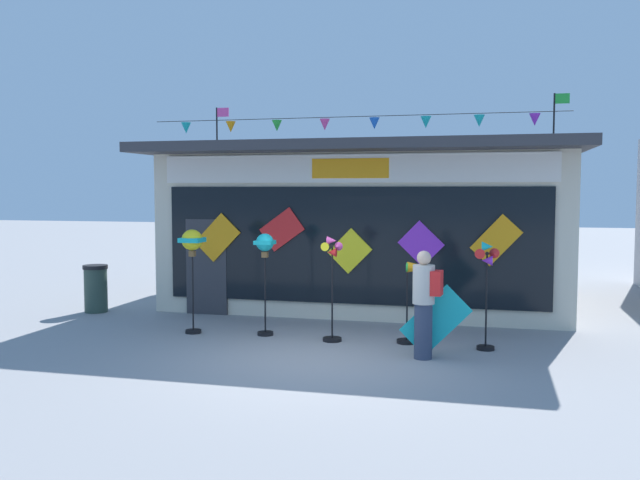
{
  "coord_description": "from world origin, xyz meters",
  "views": [
    {
      "loc": [
        2.56,
        -9.99,
        2.61
      ],
      "look_at": [
        -0.64,
        2.78,
        1.64
      ],
      "focal_mm": 38.12,
      "sensor_mm": 36.0,
      "label": 1
    }
  ],
  "objects_px": {
    "trash_bin": "(96,288)",
    "display_kite_on_ground": "(436,320)",
    "wind_spinner_far_left": "(192,247)",
    "wind_spinner_center_left": "(332,277)",
    "wind_spinner_right": "(487,275)",
    "wind_spinner_center_right": "(415,292)",
    "person_near_camera": "(425,302)",
    "wind_spinner_left": "(265,254)",
    "kite_shop_building": "(374,224)"
  },
  "relations": [
    {
      "from": "trash_bin",
      "to": "wind_spinner_center_left",
      "type": "bearing_deg",
      "value": -15.39
    },
    {
      "from": "wind_spinner_center_right",
      "to": "person_near_camera",
      "type": "distance_m",
      "value": 1.03
    },
    {
      "from": "wind_spinner_center_left",
      "to": "trash_bin",
      "type": "height_order",
      "value": "wind_spinner_center_left"
    },
    {
      "from": "wind_spinner_right",
      "to": "wind_spinner_center_right",
      "type": "bearing_deg",
      "value": 170.57
    },
    {
      "from": "wind_spinner_left",
      "to": "display_kite_on_ground",
      "type": "distance_m",
      "value": 3.32
    },
    {
      "from": "wind_spinner_center_left",
      "to": "person_near_camera",
      "type": "distance_m",
      "value": 1.86
    },
    {
      "from": "person_near_camera",
      "to": "wind_spinner_center_right",
      "type": "bearing_deg",
      "value": -159.54
    },
    {
      "from": "wind_spinner_center_left",
      "to": "display_kite_on_ground",
      "type": "relative_size",
      "value": 1.75
    },
    {
      "from": "wind_spinner_left",
      "to": "trash_bin",
      "type": "xyz_separation_m",
      "value": [
        -4.26,
        1.33,
        -0.96
      ]
    },
    {
      "from": "kite_shop_building",
      "to": "trash_bin",
      "type": "relative_size",
      "value": 8.83
    },
    {
      "from": "wind_spinner_left",
      "to": "wind_spinner_right",
      "type": "bearing_deg",
      "value": -3.14
    },
    {
      "from": "trash_bin",
      "to": "person_near_camera",
      "type": "bearing_deg",
      "value": -18.01
    },
    {
      "from": "kite_shop_building",
      "to": "wind_spinner_center_right",
      "type": "xyz_separation_m",
      "value": [
        1.47,
        -4.52,
        -0.92
      ]
    },
    {
      "from": "wind_spinner_far_left",
      "to": "wind_spinner_center_right",
      "type": "bearing_deg",
      "value": 1.92
    },
    {
      "from": "kite_shop_building",
      "to": "wind_spinner_far_left",
      "type": "xyz_separation_m",
      "value": [
        -2.55,
        -4.65,
        -0.23
      ]
    },
    {
      "from": "wind_spinner_center_right",
      "to": "kite_shop_building",
      "type": "bearing_deg",
      "value": 107.99
    },
    {
      "from": "wind_spinner_left",
      "to": "wind_spinner_center_left",
      "type": "relative_size",
      "value": 1.01
    },
    {
      "from": "wind_spinner_right",
      "to": "person_near_camera",
      "type": "distance_m",
      "value": 1.27
    },
    {
      "from": "wind_spinner_center_left",
      "to": "trash_bin",
      "type": "relative_size",
      "value": 1.8
    },
    {
      "from": "wind_spinner_right",
      "to": "person_near_camera",
      "type": "height_order",
      "value": "wind_spinner_right"
    },
    {
      "from": "person_near_camera",
      "to": "wind_spinner_center_left",
      "type": "bearing_deg",
      "value": -110.28
    },
    {
      "from": "wind_spinner_center_right",
      "to": "wind_spinner_right",
      "type": "bearing_deg",
      "value": -9.43
    },
    {
      "from": "wind_spinner_left",
      "to": "person_near_camera",
      "type": "xyz_separation_m",
      "value": [
        2.94,
        -1.02,
        -0.58
      ]
    },
    {
      "from": "wind_spinner_far_left",
      "to": "wind_spinner_center_left",
      "type": "bearing_deg",
      "value": -1.06
    },
    {
      "from": "wind_spinner_left",
      "to": "trash_bin",
      "type": "distance_m",
      "value": 4.57
    },
    {
      "from": "person_near_camera",
      "to": "display_kite_on_ground",
      "type": "xyz_separation_m",
      "value": [
        0.16,
        0.21,
        -0.32
      ]
    },
    {
      "from": "wind_spinner_center_left",
      "to": "wind_spinner_left",
      "type": "bearing_deg",
      "value": 171.14
    },
    {
      "from": "wind_spinner_far_left",
      "to": "display_kite_on_ground",
      "type": "relative_size",
      "value": 1.83
    },
    {
      "from": "wind_spinner_center_right",
      "to": "wind_spinner_right",
      "type": "xyz_separation_m",
      "value": [
        1.18,
        -0.2,
        0.35
      ]
    },
    {
      "from": "trash_bin",
      "to": "display_kite_on_ground",
      "type": "xyz_separation_m",
      "value": [
        7.36,
        -2.13,
        0.06
      ]
    },
    {
      "from": "person_near_camera",
      "to": "trash_bin",
      "type": "bearing_deg",
      "value": -102.1
    },
    {
      "from": "kite_shop_building",
      "to": "wind_spinner_right",
      "type": "xyz_separation_m",
      "value": [
        2.64,
        -4.71,
        -0.57
      ]
    },
    {
      "from": "wind_spinner_right",
      "to": "display_kite_on_ground",
      "type": "xyz_separation_m",
      "value": [
        -0.76,
        -0.59,
        -0.67
      ]
    },
    {
      "from": "wind_spinner_center_left",
      "to": "wind_spinner_far_left",
      "type": "bearing_deg",
      "value": 178.94
    },
    {
      "from": "kite_shop_building",
      "to": "wind_spinner_left",
      "type": "relative_size",
      "value": 4.86
    },
    {
      "from": "kite_shop_building",
      "to": "person_near_camera",
      "type": "distance_m",
      "value": 5.85
    },
    {
      "from": "kite_shop_building",
      "to": "display_kite_on_ground",
      "type": "bearing_deg",
      "value": -70.48
    },
    {
      "from": "trash_bin",
      "to": "wind_spinner_far_left",
      "type": "bearing_deg",
      "value": -26.75
    },
    {
      "from": "wind_spinner_far_left",
      "to": "kite_shop_building",
      "type": "bearing_deg",
      "value": 61.31
    },
    {
      "from": "kite_shop_building",
      "to": "wind_spinner_center_right",
      "type": "height_order",
      "value": "kite_shop_building"
    },
    {
      "from": "wind_spinner_far_left",
      "to": "wind_spinner_left",
      "type": "xyz_separation_m",
      "value": [
        1.34,
        0.15,
        -0.1
      ]
    },
    {
      "from": "wind_spinner_center_right",
      "to": "wind_spinner_left",
      "type": "bearing_deg",
      "value": 179.66
    },
    {
      "from": "person_near_camera",
      "to": "display_kite_on_ground",
      "type": "distance_m",
      "value": 0.41
    },
    {
      "from": "person_near_camera",
      "to": "display_kite_on_ground",
      "type": "bearing_deg",
      "value": 149.52
    },
    {
      "from": "wind_spinner_right",
      "to": "display_kite_on_ground",
      "type": "distance_m",
      "value": 1.17
    },
    {
      "from": "kite_shop_building",
      "to": "wind_spinner_center_right",
      "type": "distance_m",
      "value": 4.84
    },
    {
      "from": "display_kite_on_ground",
      "to": "trash_bin",
      "type": "bearing_deg",
      "value": 163.85
    },
    {
      "from": "kite_shop_building",
      "to": "wind_spinner_center_left",
      "type": "height_order",
      "value": "kite_shop_building"
    },
    {
      "from": "wind_spinner_far_left",
      "to": "trash_bin",
      "type": "bearing_deg",
      "value": 153.25
    },
    {
      "from": "wind_spinner_center_right",
      "to": "wind_spinner_center_left",
      "type": "bearing_deg",
      "value": -172.57
    }
  ]
}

